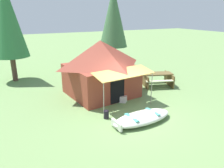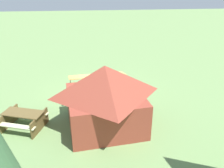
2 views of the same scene
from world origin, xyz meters
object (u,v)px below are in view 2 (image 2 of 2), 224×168
(beached_rowboat, at_px, (98,88))
(fuel_can, at_px, (119,94))
(cooler_box, at_px, (95,107))
(picnic_table, at_px, (24,118))
(canvas_cabin_tent, at_px, (105,96))

(beached_rowboat, height_order, fuel_can, beached_rowboat)
(fuel_can, bearing_deg, cooler_box, 42.27)
(picnic_table, xyz_separation_m, fuel_can, (-4.45, -2.43, -0.30))
(picnic_table, height_order, fuel_can, picnic_table)
(picnic_table, relative_size, cooler_box, 3.82)
(picnic_table, xyz_separation_m, cooler_box, (-3.08, -1.19, -0.32))
(beached_rowboat, xyz_separation_m, cooler_box, (0.26, 2.16, -0.04))
(picnic_table, bearing_deg, beached_rowboat, -134.96)
(beached_rowboat, xyz_separation_m, picnic_table, (3.34, 3.35, 0.28))
(picnic_table, height_order, cooler_box, picnic_table)
(beached_rowboat, relative_size, fuel_can, 7.67)
(cooler_box, bearing_deg, canvas_cabin_tent, 106.41)
(beached_rowboat, bearing_deg, cooler_box, 83.06)
(beached_rowboat, xyz_separation_m, fuel_can, (-1.10, 0.92, -0.02))
(canvas_cabin_tent, distance_m, cooler_box, 1.95)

